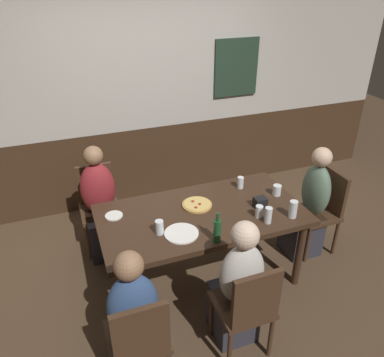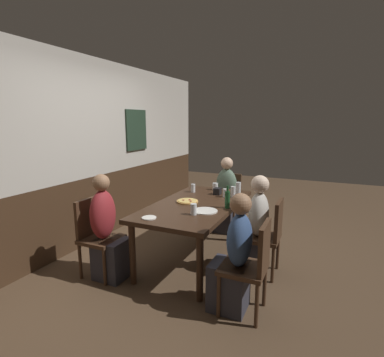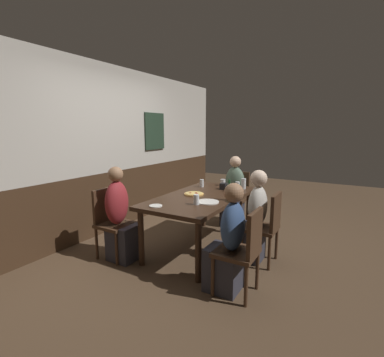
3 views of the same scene
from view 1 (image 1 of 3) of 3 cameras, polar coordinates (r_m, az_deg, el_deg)
ground_plane at (r=3.80m, az=1.35°, el=-14.42°), size 12.00×12.00×0.00m
wall_back at (r=4.53m, az=-6.27°, el=11.99°), size 6.40×0.13×2.60m
dining_table at (r=3.38m, az=1.48°, el=-6.22°), size 1.80×0.94×0.74m
chair_left_far at (r=4.05m, az=-13.84°, el=-3.48°), size 0.40×0.40×0.88m
chair_left_near at (r=2.71m, az=-7.98°, el=-22.81°), size 0.40×0.40×0.88m
chair_head_east at (r=4.08m, az=18.96°, el=-4.07°), size 0.40×0.40×0.88m
chair_mid_near at (r=2.89m, az=8.32°, el=-18.44°), size 0.40×0.40×0.88m
person_left_far at (r=3.91m, az=-13.50°, el=-4.70°), size 0.34×0.37×1.18m
person_left_near at (r=2.83m, az=-8.76°, el=-20.63°), size 0.34×0.37×1.12m
person_head_east at (r=3.99m, az=17.13°, el=-4.59°), size 0.37×0.34×1.17m
person_mid_near at (r=3.00m, az=6.80°, el=-16.50°), size 0.34×0.37×1.15m
pizza at (r=3.42m, az=0.79°, el=-3.94°), size 0.27×0.27×0.03m
pint_glass_stout at (r=3.71m, az=7.28°, el=-0.66°), size 0.06×0.06×0.12m
highball_clear at (r=3.36m, az=14.93°, el=-4.63°), size 0.07×0.07×0.16m
beer_glass_tall at (r=3.25m, az=11.38°, el=-5.59°), size 0.06×0.06×0.15m
beer_glass_half at (r=3.07m, az=-4.92°, el=-7.44°), size 0.07×0.07×0.12m
tumbler_short at (r=3.66m, az=12.64°, el=-1.78°), size 0.08×0.08×0.10m
pint_glass_amber at (r=3.31m, az=10.04°, el=-5.00°), size 0.06×0.06×0.11m
beer_bottle_green at (r=2.96m, az=3.81°, el=-7.78°), size 0.06×0.06×0.27m
plate_white_large at (r=3.09m, az=-1.60°, el=-8.25°), size 0.28×0.28×0.01m
plate_white_small at (r=3.36m, az=-11.66°, el=-5.51°), size 0.15×0.15×0.01m
condiment_caddy at (r=3.45m, az=10.21°, el=-3.53°), size 0.11×0.09×0.09m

